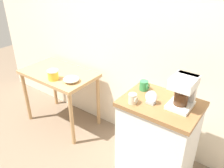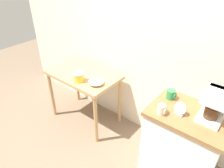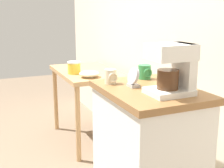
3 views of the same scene
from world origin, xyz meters
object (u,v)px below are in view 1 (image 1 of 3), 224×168
bowl_stoneware (71,79)px  mug_small_cream (133,99)px  mug_tall_green (144,86)px  table_clock (151,98)px  canister_enamel (53,75)px  coffee_maker (184,90)px

bowl_stoneware → mug_small_cream: (0.90, -0.18, 0.17)m
bowl_stoneware → mug_tall_green: mug_tall_green is taller
mug_small_cream → table_clock: size_ratio=0.76×
mug_small_cream → bowl_stoneware: bearing=168.5°
canister_enamel → mug_tall_green: 1.09m
mug_tall_green → table_clock: table_clock is taller
coffee_maker → mug_small_cream: (-0.33, -0.20, -0.10)m
coffee_maker → mug_tall_green: 0.38m
mug_tall_green → mug_small_cream: bearing=-82.1°
canister_enamel → table_clock: size_ratio=1.08×
mug_small_cream → coffee_maker: bearing=31.4°
canister_enamel → mug_small_cream: mug_small_cream is taller
canister_enamel → mug_small_cream: (1.10, -0.10, 0.14)m
coffee_maker → mug_tall_green: bearing=173.3°
bowl_stoneware → mug_small_cream: bearing=-11.5°
bowl_stoneware → canister_enamel: bearing=-159.2°
mug_small_cream → mug_tall_green: mug_tall_green is taller
coffee_maker → mug_tall_green: coffee_maker is taller
table_clock → mug_tall_green: bearing=133.7°
mug_tall_green → bowl_stoneware: bearing=-175.7°
bowl_stoneware → table_clock: table_clock is taller
table_clock → mug_small_cream: bearing=-144.3°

